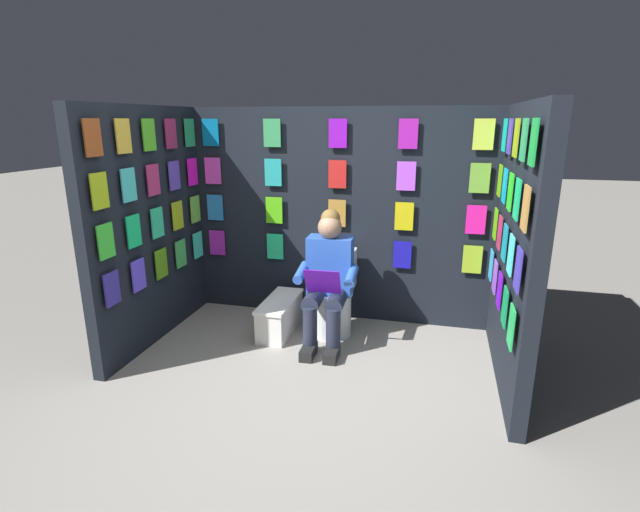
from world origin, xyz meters
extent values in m
plane|color=gray|center=(0.00, 0.00, 0.00)|extent=(30.00, 30.00, 0.00)
cube|color=black|center=(0.00, -1.74, 1.03)|extent=(3.02, 0.10, 2.06)
cube|color=purple|center=(1.27, -1.66, 0.70)|extent=(0.17, 0.01, 0.26)
cube|color=#20D37D|center=(0.64, -1.66, 0.70)|extent=(0.17, 0.01, 0.26)
cube|color=#959F32|center=(0.00, -1.66, 0.70)|extent=(0.17, 0.01, 0.26)
cube|color=#1713A9|center=(-0.64, -1.66, 0.70)|extent=(0.17, 0.01, 0.26)
cube|color=#98B525|center=(-1.27, -1.66, 0.70)|extent=(0.17, 0.01, 0.26)
cube|color=blue|center=(1.27, -1.66, 1.07)|extent=(0.17, 0.01, 0.26)
cube|color=#4FBF14|center=(0.64, -1.66, 1.07)|extent=(0.17, 0.01, 0.26)
cube|color=#B68131|center=(0.00, -1.66, 1.07)|extent=(0.17, 0.01, 0.26)
cube|color=gold|center=(-0.64, -1.66, 1.07)|extent=(0.17, 0.01, 0.26)
cube|color=#EF1897|center=(-1.27, -1.66, 1.07)|extent=(0.17, 0.01, 0.26)
cube|color=#CE40B0|center=(1.27, -1.66, 1.45)|extent=(0.17, 0.01, 0.26)
cube|color=teal|center=(0.64, -1.66, 1.45)|extent=(0.17, 0.01, 0.26)
cube|color=red|center=(0.00, -1.66, 1.45)|extent=(0.17, 0.01, 0.26)
cube|color=#B34AED|center=(-0.64, -1.66, 1.45)|extent=(0.17, 0.01, 0.26)
cube|color=#6BA336|center=(-1.27, -1.66, 1.45)|extent=(0.17, 0.01, 0.26)
cube|color=#086096|center=(1.27, -1.66, 1.82)|extent=(0.17, 0.01, 0.26)
cube|color=#339354|center=(0.64, -1.66, 1.82)|extent=(0.17, 0.01, 0.26)
cube|color=purple|center=(0.00, -1.66, 1.82)|extent=(0.17, 0.01, 0.26)
cube|color=purple|center=(-0.64, -1.66, 1.82)|extent=(0.17, 0.01, 0.26)
cube|color=#C7D63F|center=(-1.27, -1.66, 1.82)|extent=(0.17, 0.01, 0.26)
cube|color=black|center=(-1.51, -0.85, 1.03)|extent=(0.10, 1.69, 2.06)
cube|color=#2FA7EE|center=(-1.42, -1.52, 0.70)|extent=(0.01, 0.17, 0.26)
cube|color=#924DE1|center=(-1.42, -1.18, 0.70)|extent=(0.01, 0.17, 0.26)
cube|color=#7213EA|center=(-1.42, -0.85, 0.70)|extent=(0.01, 0.17, 0.26)
cube|color=#149E53|center=(-1.42, -0.51, 0.70)|extent=(0.01, 0.17, 0.26)
cube|color=green|center=(-1.42, -0.17, 0.70)|extent=(0.01, 0.17, 0.26)
cube|color=#60CA0E|center=(-1.42, -1.52, 1.07)|extent=(0.01, 0.17, 0.26)
cube|color=#BA2D55|center=(-1.42, -1.18, 1.07)|extent=(0.01, 0.17, 0.26)
cube|color=#119AB1|center=(-1.42, -0.85, 1.07)|extent=(0.01, 0.17, 0.26)
cube|color=#49EFEE|center=(-1.42, -0.51, 1.07)|extent=(0.01, 0.17, 0.26)
cube|color=#4038C1|center=(-1.42, -0.17, 1.07)|extent=(0.01, 0.17, 0.26)
cube|color=#67BD11|center=(-1.42, -1.52, 1.45)|extent=(0.01, 0.17, 0.26)
cube|color=#0DB1E1|center=(-1.42, -1.18, 1.45)|extent=(0.01, 0.17, 0.26)
cube|color=#28E425|center=(-1.42, -0.85, 1.45)|extent=(0.01, 0.17, 0.26)
cube|color=#16CF6E|center=(-1.42, -0.51, 1.45)|extent=(0.01, 0.17, 0.26)
cube|color=#C28C3E|center=(-1.42, -0.17, 1.45)|extent=(0.01, 0.17, 0.26)
cube|color=#0CC9BA|center=(-1.42, -1.52, 1.82)|extent=(0.01, 0.17, 0.26)
cube|color=#4839B7|center=(-1.42, -1.18, 1.82)|extent=(0.01, 0.17, 0.26)
cube|color=#94B818|center=(-1.42, -0.85, 1.82)|extent=(0.01, 0.17, 0.26)
cube|color=#2AA15B|center=(-1.42, -0.51, 1.82)|extent=(0.01, 0.17, 0.26)
cube|color=green|center=(-1.42, -0.17, 1.82)|extent=(0.01, 0.17, 0.26)
cube|color=black|center=(1.51, -0.85, 1.03)|extent=(0.10, 1.69, 2.06)
cube|color=#352C95|center=(1.42, -0.17, 0.70)|extent=(0.01, 0.17, 0.26)
cube|color=#5A45ED|center=(1.42, -0.51, 0.70)|extent=(0.01, 0.17, 0.26)
cube|color=#54931A|center=(1.42, -0.85, 0.70)|extent=(0.01, 0.17, 0.26)
cube|color=green|center=(1.42, -1.18, 0.70)|extent=(0.01, 0.17, 0.26)
cube|color=#3AE9BD|center=(1.42, -1.52, 0.70)|extent=(0.01, 0.17, 0.26)
cube|color=green|center=(1.42, -0.17, 1.07)|extent=(0.01, 0.17, 0.26)
cube|color=#17CC70|center=(1.42, -0.51, 1.07)|extent=(0.01, 0.17, 0.26)
cube|color=#2CCA8E|center=(1.42, -0.85, 1.07)|extent=(0.01, 0.17, 0.26)
cube|color=#A7BE1C|center=(1.42, -1.18, 1.07)|extent=(0.01, 0.17, 0.26)
cube|color=#73B93C|center=(1.42, -1.52, 1.07)|extent=(0.01, 0.17, 0.26)
cube|color=#A0BE1B|center=(1.42, -0.17, 1.45)|extent=(0.01, 0.17, 0.26)
cube|color=#3FC6C6|center=(1.42, -0.51, 1.45)|extent=(0.01, 0.17, 0.26)
cube|color=#B12D63|center=(1.42, -0.85, 1.45)|extent=(0.01, 0.17, 0.26)
cube|color=#593DB3|center=(1.42, -1.18, 1.45)|extent=(0.01, 0.17, 0.26)
cube|color=#EC14C1|center=(1.42, -1.52, 1.45)|extent=(0.01, 0.17, 0.26)
cube|color=brown|center=(1.42, -0.17, 1.82)|extent=(0.01, 0.17, 0.26)
cube|color=gold|center=(1.42, -0.51, 1.82)|extent=(0.01, 0.17, 0.26)
cube|color=#4CB224|center=(1.42, -0.85, 1.82)|extent=(0.01, 0.17, 0.26)
cube|color=#8D234C|center=(1.42, -1.18, 1.82)|extent=(0.01, 0.17, 0.26)
cube|color=#259353|center=(1.42, -1.52, 1.82)|extent=(0.01, 0.17, 0.26)
cylinder|color=white|center=(-0.03, -1.25, 0.20)|extent=(0.38, 0.38, 0.40)
cylinder|color=white|center=(-0.03, -1.25, 0.41)|extent=(0.41, 0.41, 0.02)
cube|color=white|center=(-0.02, -1.51, 0.58)|extent=(0.39, 0.19, 0.36)
cylinder|color=white|center=(-0.03, -1.42, 0.58)|extent=(0.39, 0.08, 0.39)
cube|color=blue|center=(-0.03, -1.22, 0.68)|extent=(0.41, 0.23, 0.52)
sphere|color=tan|center=(-0.04, -1.19, 1.04)|extent=(0.21, 0.21, 0.21)
sphere|color=olive|center=(-0.03, -1.22, 1.11)|extent=(0.17, 0.17, 0.17)
cylinder|color=#23283D|center=(-0.14, -1.03, 0.44)|extent=(0.16, 0.41, 0.15)
cylinder|color=#23283D|center=(0.06, -1.02, 0.44)|extent=(0.16, 0.41, 0.15)
cylinder|color=#23283D|center=(-0.15, -0.85, 0.21)|extent=(0.12, 0.12, 0.42)
cylinder|color=#23283D|center=(0.05, -0.84, 0.21)|extent=(0.12, 0.12, 0.42)
cube|color=black|center=(-0.15, -0.79, 0.04)|extent=(0.12, 0.26, 0.09)
cube|color=black|center=(0.05, -0.78, 0.04)|extent=(0.12, 0.26, 0.09)
cylinder|color=blue|center=(-0.26, -1.05, 0.66)|extent=(0.10, 0.31, 0.13)
cylinder|color=blue|center=(0.18, -1.04, 0.66)|extent=(0.10, 0.31, 0.13)
cube|color=#6414CA|center=(-0.05, -0.88, 0.64)|extent=(0.30, 0.14, 0.23)
cube|color=white|center=(0.44, -1.19, 0.15)|extent=(0.25, 0.67, 0.29)
cube|color=white|center=(0.44, -1.19, 0.31)|extent=(0.27, 0.70, 0.03)
camera|label=1|loc=(-0.94, 2.74, 1.94)|focal=26.71mm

